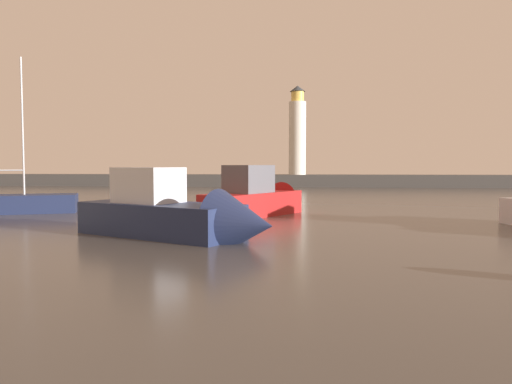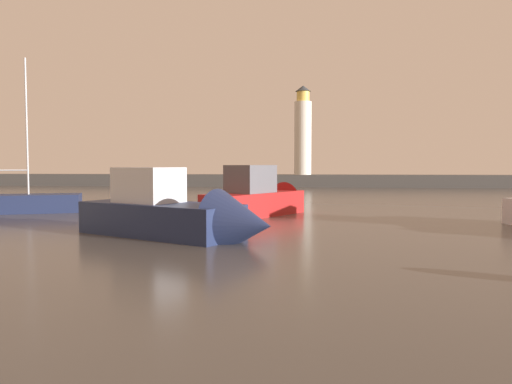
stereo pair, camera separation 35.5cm
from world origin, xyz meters
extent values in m
plane|color=#4C4742|center=(0.00, 33.29, 0.00)|extent=(220.00, 220.00, 0.00)
cube|color=#423F3D|center=(0.00, 66.58, 0.84)|extent=(94.08, 4.23, 1.67)
cylinder|color=silver|center=(3.28, 66.58, 6.77)|extent=(2.39, 2.39, 10.19)
cylinder|color=#F2CC59|center=(3.28, 66.58, 12.58)|extent=(1.79, 1.79, 1.43)
cone|color=#33383D|center=(3.28, 66.58, 13.70)|extent=(2.15, 2.15, 0.82)
cube|color=#B21E1E|center=(1.10, 27.09, 0.71)|extent=(5.77, 7.57, 1.41)
cone|color=#B21E1E|center=(3.24, 30.80, 0.78)|extent=(3.10, 3.05, 2.32)
cube|color=#595960|center=(0.89, 26.72, 2.23)|extent=(3.04, 3.31, 1.63)
cube|color=#1E284C|center=(-2.07, 18.77, 0.70)|extent=(7.80, 5.73, 1.40)
cone|color=#1E284C|center=(1.84, 16.84, 0.77)|extent=(3.43, 3.50, 2.67)
cube|color=silver|center=(-2.66, 19.05, 2.17)|extent=(3.24, 3.00, 1.54)
cube|color=#1E284C|center=(-14.29, 27.20, 0.58)|extent=(8.12, 4.91, 1.16)
cylinder|color=#B7B7BC|center=(-13.56, 27.49, 5.48)|extent=(0.12, 0.12, 8.64)
camera|label=1|loc=(4.06, -1.40, 3.05)|focal=33.73mm
camera|label=2|loc=(4.41, -1.37, 3.05)|focal=33.73mm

